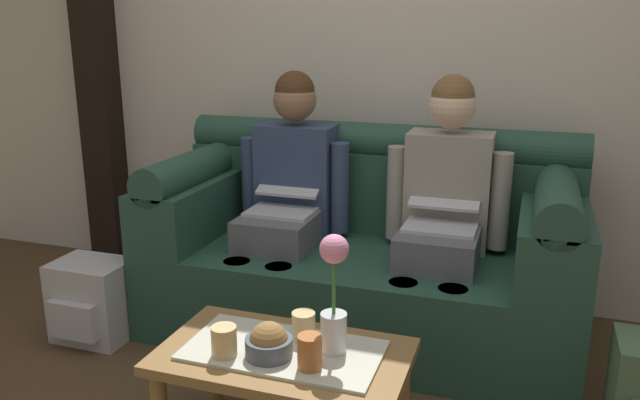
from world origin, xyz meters
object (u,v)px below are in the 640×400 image
object	(u,v)px
person_left	(289,190)
cup_near_right	(310,352)
flower_vase	(334,295)
cup_near_left	(224,341)
backpack_left	(92,301)
coffee_table	(284,366)
snack_bowl	(269,343)
cup_far_center	(304,326)
person_right	(444,204)
couch	(363,253)

from	to	relation	value
person_left	cup_near_right	bearing A→B (deg)	-65.55
flower_vase	cup_near_left	size ratio (longest dim) A/B	4.01
flower_vase	backpack_left	world-z (taller)	flower_vase
cup_near_right	coffee_table	bearing A→B (deg)	144.91
snack_bowl	cup_far_center	distance (m)	0.16
cup_near_left	flower_vase	bearing A→B (deg)	23.14
person_left	coffee_table	size ratio (longest dim) A/B	1.47
person_right	backpack_left	size ratio (longest dim) A/B	3.24
cup_near_right	cup_near_left	bearing A→B (deg)	-177.36
cup_near_left	cup_far_center	world-z (taller)	cup_near_left
person_right	backpack_left	world-z (taller)	person_right
couch	coffee_table	size ratio (longest dim) A/B	2.36
backpack_left	person_left	bearing A→B (deg)	33.80
flower_vase	cup_far_center	bearing A→B (deg)	159.79
person_right	coffee_table	distance (m)	1.13
coffee_table	backpack_left	distance (m)	1.26
coffee_table	backpack_left	world-z (taller)	coffee_table
cup_near_right	cup_far_center	bearing A→B (deg)	116.04
cup_near_left	backpack_left	xyz separation A→B (m)	(-0.99, 0.58, -0.26)
person_right	cup_near_right	size ratio (longest dim) A/B	11.08
person_right	cup_near_right	distance (m)	1.14
person_left	backpack_left	xyz separation A→B (m)	(-0.78, -0.53, -0.47)
couch	cup_near_left	distance (m)	1.13
flower_vase	cup_near_right	size ratio (longest dim) A/B	3.65
cup_far_center	flower_vase	bearing A→B (deg)	-20.21
couch	cup_near_right	distance (m)	1.11
cup_near_left	backpack_left	world-z (taller)	cup_near_left
couch	person_right	size ratio (longest dim) A/B	1.60
flower_vase	backpack_left	xyz separation A→B (m)	(-1.32, 0.44, -0.41)
coffee_table	cup_far_center	bearing A→B (deg)	63.87
person_left	cup_near_right	world-z (taller)	person_left
person_left	flower_vase	xyz separation A→B (m)	(0.54, -0.97, -0.07)
person_left	cup_near_left	size ratio (longest dim) A/B	12.18
person_left	flower_vase	bearing A→B (deg)	-61.08
coffee_table	cup_near_left	distance (m)	0.23
coffee_table	backpack_left	bearing A→B (deg)	157.34
person_left	couch	bearing A→B (deg)	0.33
cup_near_right	backpack_left	distance (m)	1.43
person_left	cup_far_center	bearing A→B (deg)	-65.85
couch	cup_near_left	xyz separation A→B (m)	(-0.16, -1.11, 0.07)
backpack_left	coffee_table	bearing A→B (deg)	-22.66
person_right	flower_vase	world-z (taller)	person_right
person_left	cup_near_right	xyz separation A→B (m)	(0.50, -1.10, -0.21)
couch	coffee_table	world-z (taller)	couch
coffee_table	backpack_left	xyz separation A→B (m)	(-1.16, 0.48, -0.14)
coffee_table	flower_vase	xyz separation A→B (m)	(0.16, 0.04, 0.26)
person_right	backpack_left	xyz separation A→B (m)	(-1.53, -0.53, -0.47)
cup_far_center	coffee_table	bearing A→B (deg)	-116.13
cup_near_left	backpack_left	bearing A→B (deg)	149.56
coffee_table	cup_far_center	size ratio (longest dim) A/B	8.52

